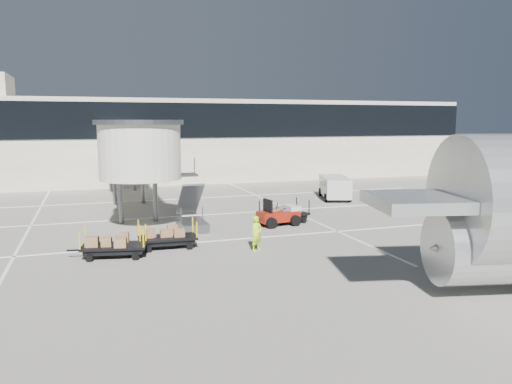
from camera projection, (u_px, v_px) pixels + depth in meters
ground at (243, 249)px, 23.38m from camera, size 140.00×140.00×0.00m
lane_markings at (190, 215)px, 31.93m from camera, size 40.00×30.00×0.02m
terminal at (153, 139)px, 50.79m from camera, size 64.00×12.11×15.20m
jet_bridge at (131, 146)px, 33.03m from camera, size 5.70×20.40×6.03m
baggage_tug at (279, 215)px, 28.73m from camera, size 2.52×1.80×1.56m
suitcase_cart at (284, 215)px, 29.31m from camera, size 3.51×1.98×1.35m
box_cart_near at (170, 238)px, 23.60m from camera, size 3.36×1.46×1.31m
box_cart_far at (114, 246)px, 21.95m from camera, size 3.49×1.88×1.34m
ground_worker at (257, 233)px, 23.00m from camera, size 0.71×0.61×1.65m
minivan at (334, 186)px, 38.45m from camera, size 3.11×4.82×1.70m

